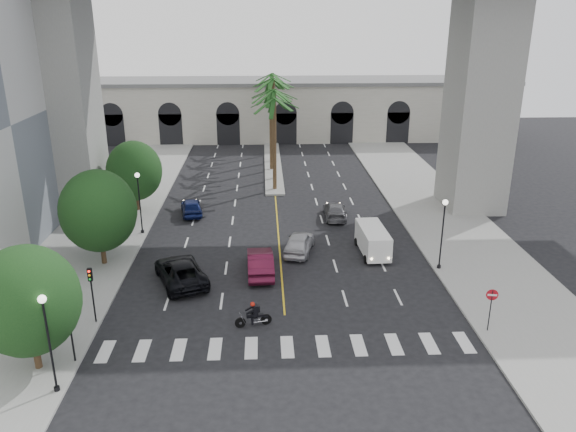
% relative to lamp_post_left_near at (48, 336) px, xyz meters
% --- Properties ---
extents(ground, '(140.00, 140.00, 0.00)m').
position_rel_lamp_post_left_near_xyz_m(ground, '(11.40, 5.00, -3.22)').
color(ground, black).
rests_on(ground, ground).
extents(sidewalk_left, '(8.00, 100.00, 0.15)m').
position_rel_lamp_post_left_near_xyz_m(sidewalk_left, '(-3.60, 20.00, -3.15)').
color(sidewalk_left, gray).
rests_on(sidewalk_left, ground).
extents(sidewalk_right, '(8.00, 100.00, 0.15)m').
position_rel_lamp_post_left_near_xyz_m(sidewalk_right, '(26.40, 20.00, -3.15)').
color(sidewalk_right, gray).
rests_on(sidewalk_right, ground).
extents(median, '(2.00, 24.00, 0.20)m').
position_rel_lamp_post_left_near_xyz_m(median, '(11.40, 43.00, -3.12)').
color(median, gray).
rests_on(median, ground).
extents(pier_building, '(71.00, 10.50, 8.50)m').
position_rel_lamp_post_left_near_xyz_m(pier_building, '(11.40, 60.00, 1.04)').
color(pier_building, beige).
rests_on(pier_building, ground).
extents(bridge, '(75.00, 13.00, 26.00)m').
position_rel_lamp_post_left_near_xyz_m(bridge, '(14.82, 27.00, 15.29)').
color(bridge, gray).
rests_on(bridge, ground).
extents(palm_a, '(3.20, 3.20, 10.30)m').
position_rel_lamp_post_left_near_xyz_m(palm_a, '(11.40, 33.00, 5.88)').
color(palm_a, '#47331E').
rests_on(palm_a, ground).
extents(palm_b, '(3.20, 3.20, 10.60)m').
position_rel_lamp_post_left_near_xyz_m(palm_b, '(11.50, 37.00, 6.15)').
color(palm_b, '#47331E').
rests_on(palm_b, ground).
extents(palm_c, '(3.20, 3.20, 10.10)m').
position_rel_lamp_post_left_near_xyz_m(palm_c, '(11.20, 41.00, 5.69)').
color(palm_c, '#47331E').
rests_on(palm_c, ground).
extents(palm_d, '(3.20, 3.20, 10.90)m').
position_rel_lamp_post_left_near_xyz_m(palm_d, '(11.55, 45.00, 6.43)').
color(palm_d, '#47331E').
rests_on(palm_d, ground).
extents(palm_e, '(3.20, 3.20, 10.40)m').
position_rel_lamp_post_left_near_xyz_m(palm_e, '(11.30, 49.00, 5.97)').
color(palm_e, '#47331E').
rests_on(palm_e, ground).
extents(palm_f, '(3.20, 3.20, 10.70)m').
position_rel_lamp_post_left_near_xyz_m(palm_f, '(11.60, 53.00, 6.24)').
color(palm_f, '#47331E').
rests_on(palm_f, ground).
extents(street_tree_near, '(5.20, 5.20, 6.89)m').
position_rel_lamp_post_left_near_xyz_m(street_tree_near, '(-1.60, 2.00, 0.80)').
color(street_tree_near, '#382616').
rests_on(street_tree_near, ground).
extents(street_tree_mid, '(5.44, 5.44, 7.21)m').
position_rel_lamp_post_left_near_xyz_m(street_tree_mid, '(-1.60, 15.00, 0.99)').
color(street_tree_mid, '#382616').
rests_on(street_tree_mid, ground).
extents(street_tree_far, '(5.04, 5.04, 6.68)m').
position_rel_lamp_post_left_near_xyz_m(street_tree_far, '(-1.60, 27.00, 0.68)').
color(street_tree_far, '#382616').
rests_on(street_tree_far, ground).
extents(lamp_post_left_near, '(0.40, 0.40, 5.35)m').
position_rel_lamp_post_left_near_xyz_m(lamp_post_left_near, '(0.00, 0.00, 0.00)').
color(lamp_post_left_near, black).
rests_on(lamp_post_left_near, ground).
extents(lamp_post_left_far, '(0.40, 0.40, 5.35)m').
position_rel_lamp_post_left_near_xyz_m(lamp_post_left_far, '(0.00, 21.00, 0.00)').
color(lamp_post_left_far, black).
rests_on(lamp_post_left_far, ground).
extents(lamp_post_right, '(0.40, 0.40, 5.35)m').
position_rel_lamp_post_left_near_xyz_m(lamp_post_right, '(22.80, 13.00, 0.00)').
color(lamp_post_right, black).
rests_on(lamp_post_right, ground).
extents(traffic_signal_near, '(0.25, 0.18, 3.65)m').
position_rel_lamp_post_left_near_xyz_m(traffic_signal_near, '(0.10, 2.50, -0.71)').
color(traffic_signal_near, black).
rests_on(traffic_signal_near, ground).
extents(traffic_signal_far, '(0.25, 0.18, 3.65)m').
position_rel_lamp_post_left_near_xyz_m(traffic_signal_far, '(0.10, 6.50, -0.71)').
color(traffic_signal_far, black).
rests_on(traffic_signal_far, ground).
extents(motorcycle_rider, '(2.18, 0.68, 1.59)m').
position_rel_lamp_post_left_near_xyz_m(motorcycle_rider, '(9.56, 5.85, -2.50)').
color(motorcycle_rider, black).
rests_on(motorcycle_rider, ground).
extents(car_a, '(2.96, 5.04, 1.61)m').
position_rel_lamp_post_left_near_xyz_m(car_a, '(12.90, 16.63, -2.42)').
color(car_a, '#B3B3B8').
rests_on(car_a, ground).
extents(car_b, '(2.01, 5.23, 1.70)m').
position_rel_lamp_post_left_near_xyz_m(car_b, '(9.90, 13.00, -2.37)').
color(car_b, '#4C0F24').
rests_on(car_b, ground).
extents(car_c, '(4.72, 6.56, 1.66)m').
position_rel_lamp_post_left_near_xyz_m(car_c, '(4.45, 11.82, -2.39)').
color(car_c, black).
rests_on(car_c, ground).
extents(car_d, '(2.19, 4.87, 1.38)m').
position_rel_lamp_post_left_near_xyz_m(car_d, '(16.66, 24.33, -2.53)').
color(car_d, '#5D5C61').
rests_on(car_d, ground).
extents(car_e, '(2.56, 4.68, 1.51)m').
position_rel_lamp_post_left_near_xyz_m(car_e, '(3.55, 25.83, -2.47)').
color(car_e, '#111B4F').
rests_on(car_e, ground).
extents(cargo_van, '(2.14, 4.96, 2.08)m').
position_rel_lamp_post_left_near_xyz_m(cargo_van, '(18.52, 16.07, -2.06)').
color(cargo_van, white).
rests_on(cargo_van, ground).
extents(pedestrian_a, '(0.73, 0.49, 1.97)m').
position_rel_lamp_post_left_near_xyz_m(pedestrian_a, '(-5.47, 10.23, -2.09)').
color(pedestrian_a, black).
rests_on(pedestrian_a, sidewalk_left).
extents(pedestrian_b, '(1.12, 1.04, 1.84)m').
position_rel_lamp_post_left_near_xyz_m(pedestrian_b, '(-2.51, 7.08, -2.15)').
color(pedestrian_b, black).
rests_on(pedestrian_b, sidewalk_left).
extents(do_not_enter_sign, '(0.68, 0.15, 2.79)m').
position_rel_lamp_post_left_near_xyz_m(do_not_enter_sign, '(23.08, 4.48, -1.19)').
color(do_not_enter_sign, black).
rests_on(do_not_enter_sign, ground).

